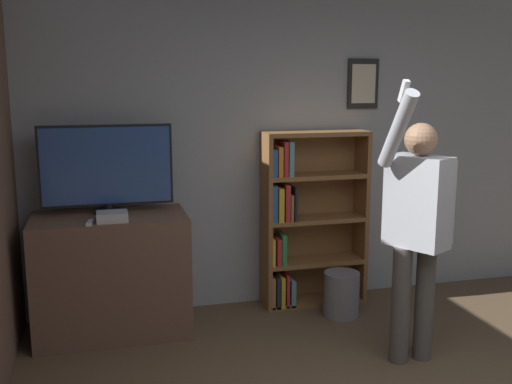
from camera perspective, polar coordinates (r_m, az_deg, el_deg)
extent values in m
cube|color=#9EA3A8|center=(5.16, 4.46, 4.44)|extent=(6.64, 0.06, 2.70)
cube|color=black|center=(5.28, 10.15, 10.12)|extent=(0.28, 0.02, 0.42)
cube|color=beige|center=(5.27, 10.21, 10.11)|extent=(0.22, 0.01, 0.33)
cube|color=brown|center=(4.70, -13.57, -7.65)|extent=(1.14, 0.64, 0.91)
cylinder|color=black|center=(4.67, -13.85, -1.79)|extent=(0.22, 0.22, 0.03)
cylinder|color=black|center=(4.66, -13.87, -1.31)|extent=(0.06, 0.06, 0.05)
cube|color=black|center=(4.61, -14.05, 2.47)|extent=(0.98, 0.04, 0.61)
cube|color=#2D4C8C|center=(4.58, -14.04, 2.43)|extent=(0.94, 0.01, 0.57)
cube|color=silver|center=(4.40, -13.54, -2.29)|extent=(0.22, 0.18, 0.07)
cube|color=white|center=(4.35, -15.52, -2.82)|extent=(0.06, 0.14, 0.02)
cube|color=brown|center=(4.98, 0.99, -2.87)|extent=(0.04, 0.28, 1.49)
cube|color=brown|center=(5.26, 9.95, -2.27)|extent=(0.04, 0.28, 1.49)
cube|color=brown|center=(5.23, 5.09, -2.24)|extent=(0.89, 0.01, 1.49)
cube|color=brown|center=(5.32, 5.45, -10.20)|extent=(0.81, 0.28, 0.04)
cube|color=brown|center=(5.20, 5.52, -6.56)|extent=(0.81, 0.28, 0.04)
cube|color=brown|center=(5.10, 5.59, -2.57)|extent=(0.81, 0.28, 0.04)
cube|color=brown|center=(5.03, 5.67, 1.55)|extent=(0.81, 0.28, 0.04)
cube|color=brown|center=(4.99, 5.75, 5.57)|extent=(0.81, 0.28, 0.04)
cube|color=#99663D|center=(5.14, 1.38, -9.33)|extent=(0.03, 0.24, 0.27)
cube|color=#232328|center=(5.13, 1.90, -9.36)|extent=(0.04, 0.20, 0.27)
cube|color=gold|center=(5.15, 2.29, -9.29)|extent=(0.03, 0.22, 0.26)
cube|color=red|center=(5.15, 2.79, -9.19)|extent=(0.03, 0.20, 0.28)
cube|color=#5B8E99|center=(5.20, 3.21, -9.33)|extent=(0.04, 0.25, 0.23)
cube|color=gold|center=(5.01, 1.41, -5.58)|extent=(0.02, 0.21, 0.23)
cube|color=red|center=(5.04, 1.91, -5.54)|extent=(0.04, 0.23, 0.23)
cube|color=#338447|center=(5.04, 2.40, -5.34)|extent=(0.04, 0.22, 0.26)
cube|color=#2D569E|center=(4.94, 1.44, -0.96)|extent=(0.04, 0.26, 0.30)
cube|color=gold|center=(4.94, 2.09, -1.09)|extent=(0.04, 0.23, 0.28)
cube|color=red|center=(4.96, 2.69, -0.89)|extent=(0.04, 0.24, 0.31)
cube|color=#99663D|center=(4.98, 3.10, -1.36)|extent=(0.02, 0.24, 0.22)
cube|color=#232328|center=(4.98, 3.46, -1.00)|extent=(0.02, 0.24, 0.28)
cube|color=#2D569E|center=(4.87, 1.51, 2.84)|extent=(0.04, 0.23, 0.22)
cube|color=orange|center=(4.87, 2.05, 2.97)|extent=(0.04, 0.22, 0.24)
cube|color=red|center=(4.88, 2.58, 3.21)|extent=(0.03, 0.21, 0.28)
cube|color=#5B8E99|center=(4.89, 3.10, 3.21)|extent=(0.04, 0.20, 0.28)
cylinder|color=#56514C|center=(4.24, 13.60, -10.42)|extent=(0.13, 0.13, 0.81)
cylinder|color=#56514C|center=(4.32, 15.74, -10.10)|extent=(0.13, 0.13, 0.81)
cube|color=#B7BCC6|center=(4.09, 15.16, -0.90)|extent=(0.39, 0.46, 0.61)
sphere|color=#9E7556|center=(4.02, 15.45, 4.86)|extent=(0.21, 0.21, 0.21)
cylinder|color=#B7BCC6|center=(4.21, 17.85, -0.93)|extent=(0.09, 0.09, 0.56)
cylinder|color=#B7BCC6|center=(3.81, 13.36, 5.80)|extent=(0.09, 0.40, 0.51)
cube|color=white|center=(3.75, 13.91, 9.31)|extent=(0.04, 0.09, 0.14)
cylinder|color=gray|center=(5.01, 8.14, -9.60)|extent=(0.29, 0.29, 0.37)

